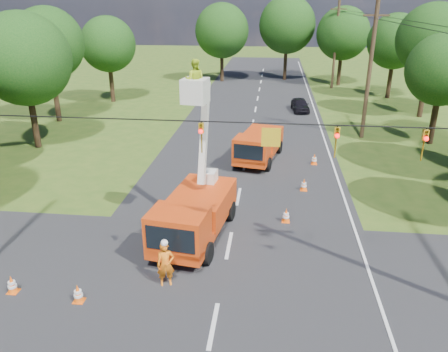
# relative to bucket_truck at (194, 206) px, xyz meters

# --- Properties ---
(ground) EXTENTS (140.00, 140.00, 0.00)m
(ground) POSITION_rel_bucket_truck_xyz_m (1.55, 14.51, -1.61)
(ground) COLOR #335319
(ground) RESTS_ON ground
(road_main) EXTENTS (12.00, 100.00, 0.06)m
(road_main) POSITION_rel_bucket_truck_xyz_m (1.55, 14.51, -1.61)
(road_main) COLOR black
(road_main) RESTS_ON ground
(road_cross) EXTENTS (56.00, 10.00, 0.07)m
(road_cross) POSITION_rel_bucket_truck_xyz_m (1.55, -3.49, -1.61)
(road_cross) COLOR black
(road_cross) RESTS_ON ground
(edge_line) EXTENTS (0.12, 90.00, 0.02)m
(edge_line) POSITION_rel_bucket_truck_xyz_m (7.15, 14.51, -1.61)
(edge_line) COLOR silver
(edge_line) RESTS_ON ground
(bucket_truck) EXTENTS (3.13, 6.37, 7.71)m
(bucket_truck) POSITION_rel_bucket_truck_xyz_m (0.00, 0.00, 0.00)
(bucket_truck) COLOR #C73D0E
(bucket_truck) RESTS_ON ground
(second_truck) EXTENTS (3.15, 5.94, 2.12)m
(second_truck) POSITION_rel_bucket_truck_xyz_m (2.36, 10.27, -0.51)
(second_truck) COLOR #C73D0E
(second_truck) RESTS_ON ground
(ground_worker) EXTENTS (0.75, 0.62, 1.78)m
(ground_worker) POSITION_rel_bucket_truck_xyz_m (-0.47, -3.48, -0.72)
(ground_worker) COLOR orange
(ground_worker) RESTS_ON ground
(distant_car) EXTENTS (1.82, 3.72, 1.22)m
(distant_car) POSITION_rel_bucket_truck_xyz_m (5.73, 24.42, -1.00)
(distant_car) COLOR black
(distant_car) RESTS_ON ground
(traffic_cone_2) EXTENTS (0.38, 0.38, 0.71)m
(traffic_cone_2) POSITION_rel_bucket_truck_xyz_m (4.01, 1.97, -1.26)
(traffic_cone_2) COLOR #FF5D0D
(traffic_cone_2) RESTS_ON ground
(traffic_cone_3) EXTENTS (0.38, 0.38, 0.71)m
(traffic_cone_3) POSITION_rel_bucket_truck_xyz_m (5.06, 5.80, -1.26)
(traffic_cone_3) COLOR #FF5D0D
(traffic_cone_3) RESTS_ON ground
(traffic_cone_4) EXTENTS (0.38, 0.38, 0.71)m
(traffic_cone_4) POSITION_rel_bucket_truck_xyz_m (-3.29, -4.79, -1.26)
(traffic_cone_4) COLOR #FF5D0D
(traffic_cone_4) RESTS_ON ground
(traffic_cone_5) EXTENTS (0.38, 0.38, 0.71)m
(traffic_cone_5) POSITION_rel_bucket_truck_xyz_m (-5.87, -4.56, -1.26)
(traffic_cone_5) COLOR #FF5D0D
(traffic_cone_5) RESTS_ON ground
(traffic_cone_7) EXTENTS (0.38, 0.38, 0.71)m
(traffic_cone_7) POSITION_rel_bucket_truck_xyz_m (5.95, 10.03, -1.26)
(traffic_cone_7) COLOR #FF5D0D
(traffic_cone_7) RESTS_ON ground
(pole_right_mid) EXTENTS (1.80, 0.30, 10.00)m
(pole_right_mid) POSITION_rel_bucket_truck_xyz_m (10.05, 16.51, 3.49)
(pole_right_mid) COLOR #4C3823
(pole_right_mid) RESTS_ON ground
(pole_right_far) EXTENTS (1.80, 0.30, 10.00)m
(pole_right_far) POSITION_rel_bucket_truck_xyz_m (10.05, 36.51, 3.49)
(pole_right_far) COLOR #4C3823
(pole_right_far) RESTS_ON ground
(signal_span) EXTENTS (18.00, 0.29, 1.07)m
(signal_span) POSITION_rel_bucket_truck_xyz_m (3.78, -3.50, 4.26)
(signal_span) COLOR black
(signal_span) RESTS_ON ground
(tree_left_d) EXTENTS (6.20, 6.20, 9.24)m
(tree_left_d) POSITION_rel_bucket_truck_xyz_m (-13.45, 11.51, 4.51)
(tree_left_d) COLOR #382616
(tree_left_d) RESTS_ON ground
(tree_left_e) EXTENTS (5.80, 5.80, 9.41)m
(tree_left_e) POSITION_rel_bucket_truck_xyz_m (-15.25, 18.51, 4.88)
(tree_left_e) COLOR #382616
(tree_left_e) RESTS_ON ground
(tree_left_f) EXTENTS (5.40, 5.40, 8.40)m
(tree_left_f) POSITION_rel_bucket_truck_xyz_m (-13.25, 26.51, 4.07)
(tree_left_f) COLOR #382616
(tree_left_f) RESTS_ON ground
(tree_right_c) EXTENTS (5.00, 5.00, 7.83)m
(tree_right_c) POSITION_rel_bucket_truck_xyz_m (14.75, 15.51, 3.70)
(tree_right_c) COLOR #382616
(tree_right_c) RESTS_ON ground
(tree_right_d) EXTENTS (6.00, 6.00, 9.70)m
(tree_right_d) POSITION_rel_bucket_truck_xyz_m (16.35, 23.51, 5.06)
(tree_right_d) COLOR #382616
(tree_right_d) RESTS_ON ground
(tree_right_e) EXTENTS (5.60, 5.60, 8.63)m
(tree_right_e) POSITION_rel_bucket_truck_xyz_m (15.35, 31.51, 4.20)
(tree_right_e) COLOR #382616
(tree_right_e) RESTS_ON ground
(tree_far_a) EXTENTS (6.60, 6.60, 9.50)m
(tree_far_a) POSITION_rel_bucket_truck_xyz_m (-3.45, 39.51, 4.57)
(tree_far_a) COLOR #382616
(tree_far_a) RESTS_ON ground
(tree_far_b) EXTENTS (7.00, 7.00, 10.32)m
(tree_far_b) POSITION_rel_bucket_truck_xyz_m (4.55, 41.51, 5.19)
(tree_far_b) COLOR #382616
(tree_far_b) RESTS_ON ground
(tree_far_c) EXTENTS (6.20, 6.20, 9.18)m
(tree_far_c) POSITION_rel_bucket_truck_xyz_m (11.05, 38.51, 4.45)
(tree_far_c) COLOR #382616
(tree_far_c) RESTS_ON ground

